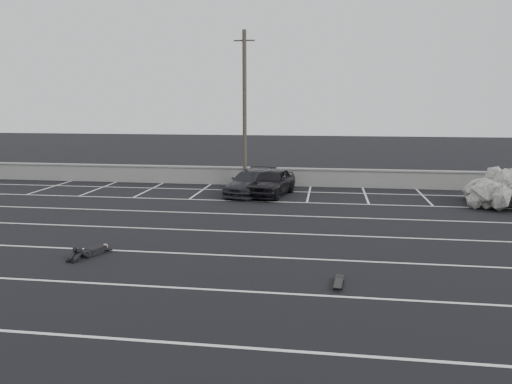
% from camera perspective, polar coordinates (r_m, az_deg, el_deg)
% --- Properties ---
extents(ground, '(120.00, 120.00, 0.00)m').
position_cam_1_polar(ground, '(16.06, 0.79, -7.44)').
color(ground, black).
rests_on(ground, ground).
extents(seawall, '(50.00, 0.45, 1.06)m').
position_cam_1_polar(seawall, '(29.57, 4.35, 1.76)').
color(seawall, gray).
rests_on(seawall, ground).
extents(stall_lines, '(36.00, 20.05, 0.01)m').
position_cam_1_polar(stall_lines, '(20.29, 2.19, -3.68)').
color(stall_lines, silver).
rests_on(stall_lines, ground).
extents(car_left, '(2.57, 4.50, 1.44)m').
position_cam_1_polar(car_left, '(26.43, 1.79, 1.16)').
color(car_left, black).
rests_on(car_left, ground).
extents(car_right, '(2.71, 4.71, 1.28)m').
position_cam_1_polar(car_right, '(26.76, -0.64, 1.11)').
color(car_right, black).
rests_on(car_right, ground).
extents(utility_pole, '(1.18, 0.24, 8.86)m').
position_cam_1_polar(utility_pole, '(28.79, -1.31, 9.43)').
color(utility_pole, '#4C4238').
rests_on(utility_pole, ground).
extents(person, '(2.05, 2.59, 0.42)m').
position_cam_1_polar(person, '(17.18, -17.88, -6.04)').
color(person, black).
rests_on(person, ground).
extents(skateboard, '(0.30, 0.86, 0.10)m').
position_cam_1_polar(skateboard, '(13.83, 9.41, -10.20)').
color(skateboard, black).
rests_on(skateboard, ground).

